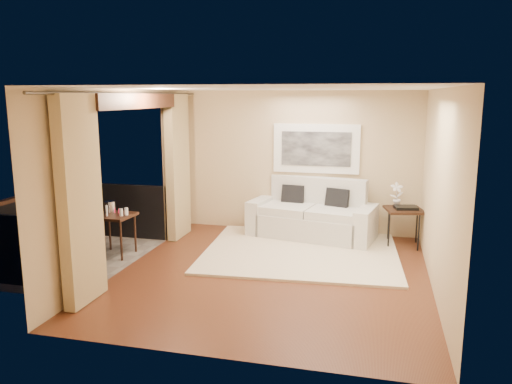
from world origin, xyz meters
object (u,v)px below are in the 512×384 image
(bistro_table, at_px, (114,219))
(ice_bucket, at_px, (110,207))
(side_table, at_px, (404,212))
(sofa, at_px, (313,217))
(orchid, at_px, (397,194))
(balcony_chair_far, at_px, (89,216))
(balcony_chair_near, at_px, (48,227))

(bistro_table, distance_m, ice_bucket, 0.22)
(bistro_table, bearing_deg, side_table, 19.96)
(sofa, bearing_deg, ice_bucket, -139.62)
(bistro_table, bearing_deg, orchid, 22.29)
(balcony_chair_far, distance_m, balcony_chair_near, 1.05)
(sofa, height_order, ice_bucket, sofa)
(sofa, xyz_separation_m, balcony_chair_near, (-3.75, -2.56, 0.23))
(bistro_table, bearing_deg, balcony_chair_near, -134.88)
(orchid, height_order, ice_bucket, orchid)
(ice_bucket, bearing_deg, bistro_table, -32.08)
(orchid, distance_m, balcony_chair_far, 5.41)
(ice_bucket, bearing_deg, side_table, 18.87)
(orchid, xyz_separation_m, bistro_table, (-4.51, -1.85, -0.28))
(balcony_chair_far, bearing_deg, balcony_chair_near, 70.92)
(balcony_chair_far, relative_size, ice_bucket, 4.77)
(bistro_table, xyz_separation_m, balcony_chair_far, (-0.67, 0.33, -0.06))
(balcony_chair_near, bearing_deg, orchid, 31.90)
(balcony_chair_near, bearing_deg, ice_bucket, 57.70)
(sofa, distance_m, bistro_table, 3.55)
(ice_bucket, bearing_deg, orchid, 21.15)
(balcony_chair_far, height_order, balcony_chair_near, balcony_chair_near)
(side_table, height_order, orchid, orchid)
(bistro_table, distance_m, balcony_chair_near, 1.01)
(side_table, height_order, balcony_chair_far, balcony_chair_far)
(side_table, distance_m, bistro_table, 4.94)
(balcony_chair_far, bearing_deg, orchid, 179.86)
(bistro_table, relative_size, balcony_chair_far, 0.72)
(bistro_table, bearing_deg, balcony_chair_far, 153.92)
(orchid, bearing_deg, bistro_table, -157.71)
(side_table, relative_size, orchid, 1.69)
(ice_bucket, bearing_deg, sofa, 29.53)
(balcony_chair_far, relative_size, balcony_chair_near, 0.90)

